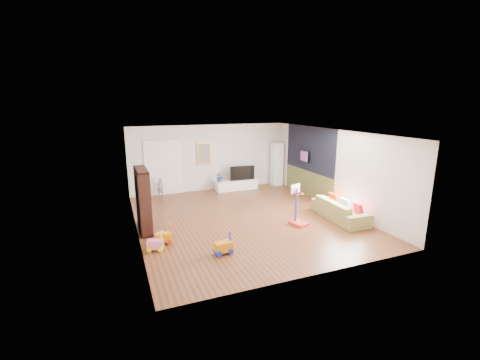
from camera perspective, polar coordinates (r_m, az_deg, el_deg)
name	(u,v)px	position (r m, az deg, el deg)	size (l,w,h in m)	color
floor	(245,218)	(10.23, 0.84, -6.76)	(6.50, 7.50, 0.00)	brown
ceiling	(245,132)	(9.63, 0.89, 8.48)	(6.50, 7.50, 0.00)	white
wall_back	(210,158)	(13.32, -5.38, 3.96)	(6.50, 0.00, 2.70)	silver
wall_front	(316,215)	(6.68, 13.43, -6.04)	(6.50, 0.00, 2.70)	white
wall_left	(134,186)	(9.13, -18.31, -1.09)	(0.00, 7.50, 2.70)	white
wall_right	(332,169)	(11.47, 16.03, 1.95)	(0.00, 7.50, 2.70)	silver
navy_accent	(309,149)	(12.50, 12.21, 5.40)	(0.01, 3.20, 1.70)	black
olive_wainscot	(308,183)	(12.75, 11.91, -0.61)	(0.01, 3.20, 1.00)	brown
doorway	(164,168)	(12.93, -13.39, 2.01)	(1.45, 0.06, 2.10)	white
painting_back	(204,153)	(13.18, -6.39, 4.71)	(0.62, 0.06, 0.92)	gold
artwork_right	(305,156)	(12.67, 11.40, 4.18)	(0.04, 0.56, 0.46)	#7F3F8C
media_console	(237,185)	(13.45, -0.60, -0.87)	(1.76, 0.44, 0.41)	white
tall_cabinet	(277,164)	(14.22, 6.53, 2.85)	(0.44, 0.44, 1.88)	white
bookshelf	(143,200)	(9.40, -16.86, -3.46)	(0.32, 1.22, 1.79)	black
sofa	(340,210)	(10.53, 17.32, -5.06)	(2.08, 0.81, 0.61)	olive
basketball_hoop	(300,205)	(9.63, 10.57, -4.44)	(0.42, 0.51, 1.23)	#CA412E
ride_on_yellow	(164,234)	(8.60, -13.38, -9.28)	(0.40, 0.25, 0.53)	orange
ride_on_orange	(223,243)	(7.84, -3.02, -11.11)	(0.42, 0.26, 0.56)	orange
ride_on_pink	(155,241)	(8.27, -14.90, -10.43)	(0.37, 0.23, 0.50)	#F1638C
child	(160,187)	(12.83, -14.02, -1.25)	(0.27, 0.18, 0.74)	slate
tv	(242,173)	(13.45, 0.30, 1.34)	(1.04, 0.14, 0.60)	black
vase_plant	(220,176)	(13.14, -3.58, 0.63)	(0.38, 0.33, 0.42)	navy
pillow_left	(358,209)	(10.20, 20.28, -4.84)	(0.10, 0.37, 0.37)	red
pillow_center	(345,204)	(10.58, 18.18, -4.02)	(0.09, 0.34, 0.34)	white
pillow_right	(333,198)	(11.07, 16.26, -3.12)	(0.09, 0.35, 0.35)	#B72000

